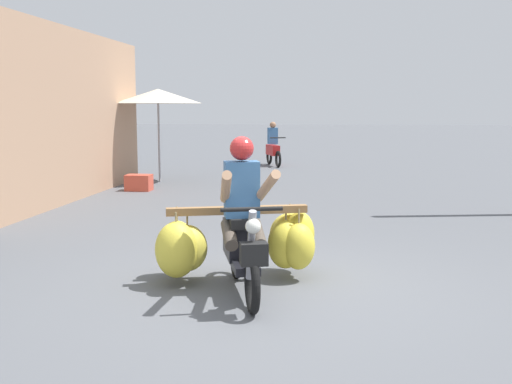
# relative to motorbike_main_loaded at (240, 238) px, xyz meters

# --- Properties ---
(ground_plane) EXTENTS (120.00, 120.00, 0.00)m
(ground_plane) POSITION_rel_motorbike_main_loaded_xyz_m (0.36, -0.30, -0.49)
(ground_plane) COLOR #56595E
(motorbike_main_loaded) EXTENTS (1.79, 2.00, 1.58)m
(motorbike_main_loaded) POSITION_rel_motorbike_main_loaded_xyz_m (0.00, 0.00, 0.00)
(motorbike_main_loaded) COLOR black
(motorbike_main_loaded) RESTS_ON ground
(motorbike_distant_ahead_left) EXTENTS (0.74, 1.54, 1.40)m
(motorbike_distant_ahead_left) POSITION_rel_motorbike_main_loaded_xyz_m (-1.00, 13.36, 0.08)
(motorbike_distant_ahead_left) COLOR black
(motorbike_distant_ahead_left) RESTS_ON ground
(market_umbrella_near_shop) EXTENTS (2.16, 2.16, 2.31)m
(market_umbrella_near_shop) POSITION_rel_motorbike_main_loaded_xyz_m (-3.38, 8.70, 1.64)
(market_umbrella_near_shop) COLOR #99999E
(market_umbrella_near_shop) RESTS_ON ground
(produce_crate) EXTENTS (0.56, 0.40, 0.36)m
(produce_crate) POSITION_rel_motorbike_main_loaded_xyz_m (-3.38, 7.03, -0.31)
(produce_crate) COLOR #CC4C38
(produce_crate) RESTS_ON ground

